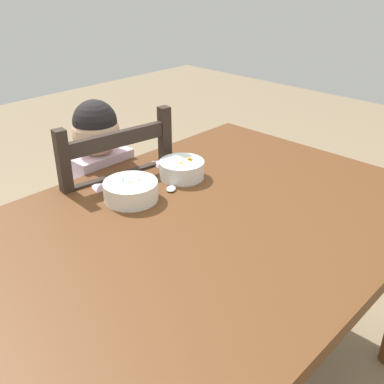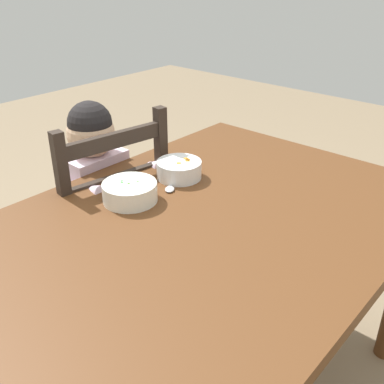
{
  "view_description": "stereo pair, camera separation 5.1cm",
  "coord_description": "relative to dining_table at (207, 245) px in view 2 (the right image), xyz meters",
  "views": [
    {
      "loc": [
        -0.83,
        -0.74,
        1.4
      ],
      "look_at": [
        0.02,
        0.07,
        0.79
      ],
      "focal_mm": 42.36,
      "sensor_mm": 36.0,
      "label": 1
    },
    {
      "loc": [
        -0.87,
        -0.7,
        1.4
      ],
      "look_at": [
        0.02,
        0.07,
        0.79
      ],
      "focal_mm": 42.36,
      "sensor_mm": 36.0,
      "label": 2
    }
  ],
  "objects": [
    {
      "name": "dining_table",
      "position": [
        0.0,
        0.0,
        0.0
      ],
      "size": [
        1.37,
        0.98,
        0.74
      ],
      "color": "#583218",
      "rests_on": "ground"
    },
    {
      "name": "dining_chair",
      "position": [
        0.02,
        0.54,
        -0.19
      ],
      "size": [
        0.48,
        0.48,
        0.94
      ],
      "color": "#2D231C",
      "rests_on": "ground"
    },
    {
      "name": "child_figure",
      "position": [
        0.03,
        0.53,
        -0.01
      ],
      "size": [
        0.32,
        0.31,
        0.96
      ],
      "color": "silver",
      "rests_on": "ground"
    },
    {
      "name": "bowl_of_peas",
      "position": [
        -0.08,
        0.24,
        0.13
      ],
      "size": [
        0.17,
        0.17,
        0.06
      ],
      "color": "white",
      "rests_on": "dining_table"
    },
    {
      "name": "bowl_of_carrots",
      "position": [
        0.14,
        0.24,
        0.13
      ],
      "size": [
        0.15,
        0.15,
        0.06
      ],
      "color": "white",
      "rests_on": "dining_table"
    },
    {
      "name": "spoon",
      "position": [
        0.06,
        0.21,
        0.1
      ],
      "size": [
        0.12,
        0.1,
        0.01
      ],
      "color": "silver",
      "rests_on": "dining_table"
    }
  ]
}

